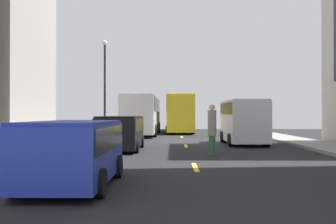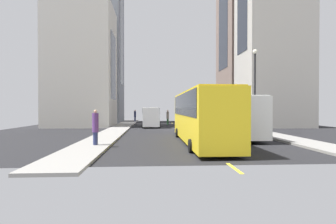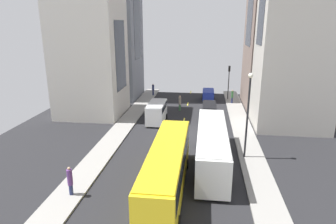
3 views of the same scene
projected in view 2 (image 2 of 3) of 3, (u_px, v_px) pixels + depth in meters
ground_plane at (180, 129)px, 32.02m from camera, size 40.82×40.82×0.00m
sidewalk_west at (240, 128)px, 32.45m from camera, size 2.42×44.00×0.15m
sidewalk_east at (119, 129)px, 31.59m from camera, size 2.42×44.00×0.15m
lane_stripe_0 at (169, 121)px, 52.98m from camera, size 0.16×2.00×0.01m
lane_stripe_1 at (172, 123)px, 44.60m from camera, size 0.16×2.00×0.01m
lane_stripe_2 at (177, 127)px, 36.21m from camera, size 0.16×2.00×0.01m
lane_stripe_3 at (185, 132)px, 27.83m from camera, size 0.16×2.00×0.01m
lane_stripe_4 at (199, 142)px, 19.45m from camera, size 0.16×2.00×0.01m
lane_stripe_5 at (234, 168)px, 11.06m from camera, size 0.16×2.00×0.01m
building_west_0 at (246, 4)px, 45.68m from camera, size 7.94×10.13×40.02m
building_east_0 at (103, 39)px, 47.21m from camera, size 6.36×8.64×29.16m
building_east_1 at (82, 66)px, 36.81m from camera, size 8.44×8.19×16.26m
city_bus_white at (227, 113)px, 24.22m from camera, size 2.80×12.64×3.35m
streetcar_yellow at (200, 113)px, 18.96m from camera, size 2.70×12.91×3.59m
delivery_van_white at (151, 116)px, 34.83m from camera, size 2.25×5.01×2.58m
car_black_0 at (198, 118)px, 38.82m from camera, size 2.02×4.71×1.67m
car_blue_1 at (189, 117)px, 48.02m from camera, size 2.00×4.06×1.58m
pedestrian_waiting_curb at (168, 117)px, 40.77m from camera, size 0.38×0.38×2.20m
pedestrian_crossing_near at (95, 126)px, 17.01m from camera, size 0.39×0.39×2.21m
pedestrian_walking_far at (135, 115)px, 48.74m from camera, size 0.38×0.38×2.00m
pedestrian_crossing_mid at (212, 115)px, 45.83m from camera, size 0.35×0.35×2.13m
traffic_light_near_corner at (207, 100)px, 48.32m from camera, size 0.32×0.44×5.49m
streetlamp_near at (255, 82)px, 25.93m from camera, size 0.44×0.44×7.93m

